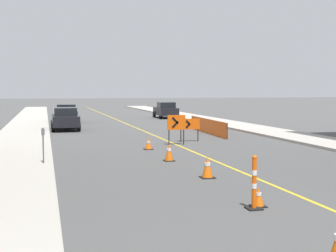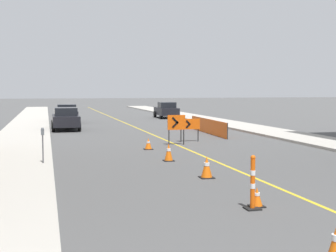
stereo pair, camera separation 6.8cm
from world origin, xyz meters
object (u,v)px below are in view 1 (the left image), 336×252
at_px(delineator_post_front, 254,186).
at_px(arrow_barricade_primary, 176,124).
at_px(traffic_cone_second, 258,197).
at_px(parking_meter_near_curb, 43,138).
at_px(traffic_cone_fourth, 169,152).
at_px(parked_car_curb_near, 65,119).
at_px(traffic_cone_fifth, 148,144).
at_px(arrow_barricade_secondary, 189,125).
at_px(parked_car_curb_mid, 66,113).
at_px(traffic_cone_third, 207,167).
at_px(parked_car_curb_far, 166,110).

bearing_deg(delineator_post_front, arrow_barricade_primary, 82.36).
distance_m(traffic_cone_second, parking_meter_near_curb, 9.07).
height_order(traffic_cone_fourth, arrow_barricade_primary, arrow_barricade_primary).
height_order(delineator_post_front, parked_car_curb_near, parked_car_curb_near).
relative_size(traffic_cone_fifth, arrow_barricade_primary, 0.35).
xyz_separation_m(parked_car_curb_near, parking_meter_near_curb, (-1.45, -15.79, 0.27)).
height_order(traffic_cone_fifth, parked_car_curb_near, parked_car_curb_near).
height_order(arrow_barricade_primary, arrow_barricade_secondary, arrow_barricade_primary).
relative_size(traffic_cone_fourth, parked_car_curb_near, 0.17).
height_order(traffic_cone_fourth, parking_meter_near_curb, parking_meter_near_curb).
height_order(traffic_cone_fifth, parked_car_curb_mid, parked_car_curb_mid).
bearing_deg(parked_car_curb_near, parked_car_curb_mid, 86.84).
distance_m(traffic_cone_third, arrow_barricade_primary, 9.08).
relative_size(arrow_barricade_secondary, parked_car_curb_near, 0.29).
height_order(arrow_barricade_primary, parked_car_curb_far, parked_car_curb_far).
distance_m(traffic_cone_third, delineator_post_front, 4.05).
relative_size(traffic_cone_third, traffic_cone_fourth, 0.99).
xyz_separation_m(arrow_barricade_secondary, parking_meter_near_curb, (-7.72, -6.57, 0.16)).
height_order(traffic_cone_third, traffic_cone_fifth, traffic_cone_third).
distance_m(traffic_cone_second, parked_car_curb_mid, 30.75).
bearing_deg(delineator_post_front, traffic_cone_third, 86.30).
height_order(traffic_cone_third, traffic_cone_fourth, traffic_cone_fourth).
bearing_deg(parked_car_curb_mid, traffic_cone_second, -82.72).
bearing_deg(traffic_cone_fourth, traffic_cone_second, -88.32).
xyz_separation_m(traffic_cone_third, arrow_barricade_primary, (1.48, 8.92, 0.74)).
bearing_deg(traffic_cone_third, parked_car_curb_mid, 97.04).
bearing_deg(traffic_cone_third, parked_car_curb_far, 77.92).
bearing_deg(traffic_cone_fourth, delineator_post_front, -89.86).
relative_size(traffic_cone_fourth, delineator_post_front, 0.55).
height_order(parked_car_curb_near, parked_car_curb_mid, same).
bearing_deg(parking_meter_near_curb, traffic_cone_second, -55.79).
bearing_deg(parking_meter_near_curb, traffic_cone_fifth, 38.75).
bearing_deg(arrow_barricade_secondary, arrow_barricade_primary, -130.14).
xyz_separation_m(parked_car_curb_far, parking_meter_near_curb, (-11.77, -27.41, 0.27)).
bearing_deg(delineator_post_front, parked_car_curb_near, 98.30).
relative_size(parked_car_curb_near, parked_car_curb_mid, 0.99).
relative_size(parked_car_curb_mid, parking_meter_near_curb, 3.29).
height_order(traffic_cone_second, delineator_post_front, delineator_post_front).
distance_m(delineator_post_front, arrow_barricade_secondary, 14.52).
height_order(delineator_post_front, arrow_barricade_primary, arrow_barricade_primary).
bearing_deg(traffic_cone_fifth, parked_car_curb_near, 105.82).
relative_size(traffic_cone_fifth, parked_car_curb_near, 0.13).
height_order(parked_car_curb_far, parking_meter_near_curb, parked_car_curb_far).
relative_size(arrow_barricade_primary, arrow_barricade_secondary, 1.23).
xyz_separation_m(traffic_cone_second, parked_car_curb_far, (6.70, 34.88, 0.56)).
distance_m(traffic_cone_fifth, parked_car_curb_far, 24.55).
bearing_deg(traffic_cone_third, parking_meter_near_curb, 144.75).
relative_size(traffic_cone_fourth, parked_car_curb_far, 0.16).
xyz_separation_m(traffic_cone_fourth, delineator_post_front, (0.02, -7.82, 0.22)).
distance_m(traffic_cone_third, arrow_barricade_secondary, 10.54).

